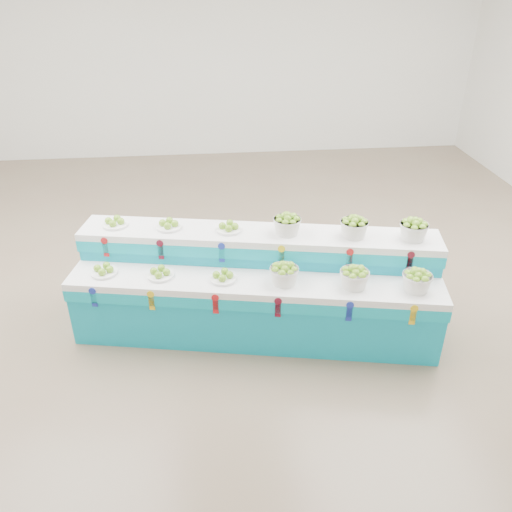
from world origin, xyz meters
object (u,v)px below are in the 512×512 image
object	(u,v)px
plate_upper_mid	(169,224)
basket_upper_right	(414,229)
basket_lower_left	(284,274)
display_stand	(256,287)

from	to	relation	value
plate_upper_mid	basket_upper_right	bearing A→B (deg)	-11.39
basket_lower_left	plate_upper_mid	xyz separation A→B (m)	(-1.08, 0.68, 0.25)
display_stand	basket_upper_right	xyz separation A→B (m)	(1.53, -0.08, 0.61)
basket_lower_left	basket_upper_right	bearing A→B (deg)	8.77
display_stand	plate_upper_mid	distance (m)	1.09
display_stand	basket_lower_left	xyz separation A→B (m)	(0.24, -0.28, 0.31)
basket_lower_left	plate_upper_mid	bearing A→B (deg)	148.00
display_stand	basket_upper_right	size ratio (longest dim) A/B	13.26
display_stand	plate_upper_mid	xyz separation A→B (m)	(-0.85, 0.40, 0.56)
display_stand	basket_upper_right	distance (m)	1.65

